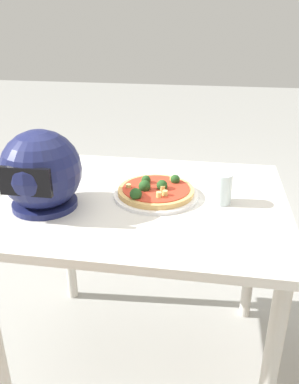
{
  "coord_description": "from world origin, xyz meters",
  "views": [
    {
      "loc": [
        -0.23,
        1.24,
        1.36
      ],
      "look_at": [
        -0.02,
        -0.01,
        0.78
      ],
      "focal_mm": 37.06,
      "sensor_mm": 36.0,
      "label": 1
    }
  ],
  "objects_px": {
    "pizza": "(155,190)",
    "motorcycle_helmet": "(41,172)",
    "dining_table": "(143,224)",
    "drinking_glass": "(222,188)"
  },
  "relations": [
    {
      "from": "dining_table",
      "to": "drinking_glass",
      "type": "xyz_separation_m",
      "value": [
        -0.27,
        -0.01,
        0.16
      ]
    },
    {
      "from": "dining_table",
      "to": "drinking_glass",
      "type": "bearing_deg",
      "value": -178.27
    },
    {
      "from": "motorcycle_helmet",
      "to": "dining_table",
      "type": "bearing_deg",
      "value": -159.44
    },
    {
      "from": "dining_table",
      "to": "motorcycle_helmet",
      "type": "height_order",
      "value": "motorcycle_helmet"
    },
    {
      "from": "pizza",
      "to": "motorcycle_helmet",
      "type": "relative_size",
      "value": 1.02
    },
    {
      "from": "dining_table",
      "to": "pizza",
      "type": "distance_m",
      "value": 0.14
    },
    {
      "from": "pizza",
      "to": "drinking_glass",
      "type": "distance_m",
      "value": 0.23
    },
    {
      "from": "pizza",
      "to": "motorcycle_helmet",
      "type": "distance_m",
      "value": 0.39
    },
    {
      "from": "pizza",
      "to": "motorcycle_helmet",
      "type": "bearing_deg",
      "value": 21.12
    },
    {
      "from": "dining_table",
      "to": "pizza",
      "type": "bearing_deg",
      "value": -154.72
    }
  ]
}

